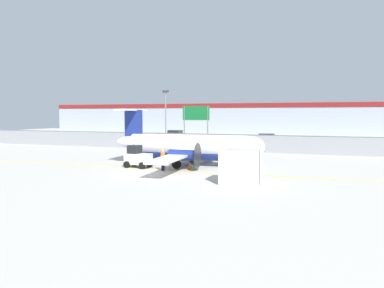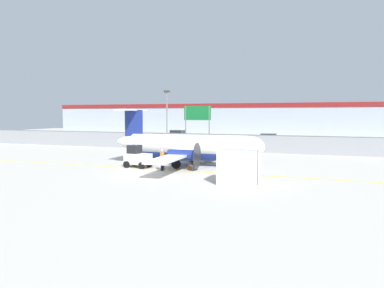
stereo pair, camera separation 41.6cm
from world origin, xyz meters
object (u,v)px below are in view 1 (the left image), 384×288
at_px(cargo_container, 241,167).
at_px(traffic_cone_near_left, 155,158).
at_px(parked_car_2, 267,139).
at_px(traffic_cone_near_right, 164,165).
at_px(apron_light_pole, 166,115).
at_px(highway_sign, 196,117).
at_px(traffic_cone_far_left, 190,165).
at_px(ground_crew_worker, 163,159).
at_px(parked_car_3, 340,144).
at_px(traffic_cone_far_right, 174,163).
at_px(parked_car_0, 176,135).
at_px(parked_car_1, 209,140).
at_px(baggage_tug, 138,157).
at_px(commuter_airplane, 191,147).

relative_size(cargo_container, traffic_cone_near_left, 3.86).
distance_m(cargo_container, parked_car_2, 30.43).
distance_m(traffic_cone_near_right, parked_car_2, 26.61).
distance_m(apron_light_pole, highway_sign, 4.80).
bearing_deg(parked_car_2, traffic_cone_far_left, -101.04).
bearing_deg(traffic_cone_near_right, apron_light_pole, 113.50).
distance_m(ground_crew_worker, parked_car_3, 25.79).
bearing_deg(ground_crew_worker, traffic_cone_far_right, 92.24).
xyz_separation_m(parked_car_0, apron_light_pole, (6.52, -18.63, 3.41)).
distance_m(traffic_cone_near_left, parked_car_3, 23.69).
bearing_deg(traffic_cone_near_left, cargo_container, -39.85).
bearing_deg(apron_light_pole, cargo_container, -53.07).
bearing_deg(parked_car_1, parked_car_2, -149.77).
height_order(baggage_tug, parked_car_1, baggage_tug).
distance_m(traffic_cone_far_right, parked_car_2, 24.91).
bearing_deg(traffic_cone_near_right, traffic_cone_far_right, 83.15).
xyz_separation_m(traffic_cone_near_right, parked_car_2, (4.26, 26.26, 0.58)).
xyz_separation_m(parked_car_2, parked_car_3, (9.56, -5.03, 0.00)).
relative_size(baggage_tug, traffic_cone_far_left, 3.78).
distance_m(commuter_airplane, traffic_cone_far_left, 2.61).
distance_m(traffic_cone_far_right, parked_car_3, 23.83).
relative_size(cargo_container, traffic_cone_far_left, 3.86).
relative_size(baggage_tug, cargo_container, 0.98).
bearing_deg(baggage_tug, parked_car_1, 96.98).
xyz_separation_m(parked_car_2, highway_sign, (-7.77, -8.64, 3.24)).
bearing_deg(traffic_cone_far_right, parked_car_2, 80.61).
bearing_deg(traffic_cone_far_right, highway_sign, 103.10).
bearing_deg(commuter_airplane, ground_crew_worker, -109.52).
relative_size(traffic_cone_far_right, parked_car_2, 0.15).
xyz_separation_m(traffic_cone_near_left, apron_light_pole, (-2.86, 8.89, 3.99)).
relative_size(commuter_airplane, highway_sign, 2.92).
height_order(baggage_tug, traffic_cone_near_left, baggage_tug).
relative_size(traffic_cone_near_right, parked_car_2, 0.15).
bearing_deg(highway_sign, parked_car_2, 48.03).
bearing_deg(cargo_container, traffic_cone_far_left, 140.05).
xyz_separation_m(traffic_cone_near_right, traffic_cone_far_right, (0.20, 1.69, 0.00)).
relative_size(traffic_cone_near_left, parked_car_1, 0.15).
xyz_separation_m(ground_crew_worker, parked_car_3, (13.58, 21.93, -0.06)).
xyz_separation_m(traffic_cone_near_right, highway_sign, (-3.50, 17.62, 3.83)).
xyz_separation_m(commuter_airplane, traffic_cone_far_left, (0.72, -2.15, -1.29)).
xyz_separation_m(commuter_airplane, apron_light_pole, (-7.10, 10.54, 2.70)).
relative_size(ground_crew_worker, parked_car_3, 0.40).
height_order(traffic_cone_near_left, parked_car_3, parked_car_3).
height_order(traffic_cone_far_left, highway_sign, highway_sign).
relative_size(cargo_container, parked_car_1, 0.59).
distance_m(baggage_tug, traffic_cone_near_right, 2.54).
bearing_deg(commuter_airplane, traffic_cone_near_right, -117.24).
bearing_deg(traffic_cone_far_left, traffic_cone_far_right, 151.94).
xyz_separation_m(parked_car_3, highway_sign, (-17.33, -3.61, 3.24)).
height_order(commuter_airplane, traffic_cone_near_left, commuter_airplane).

